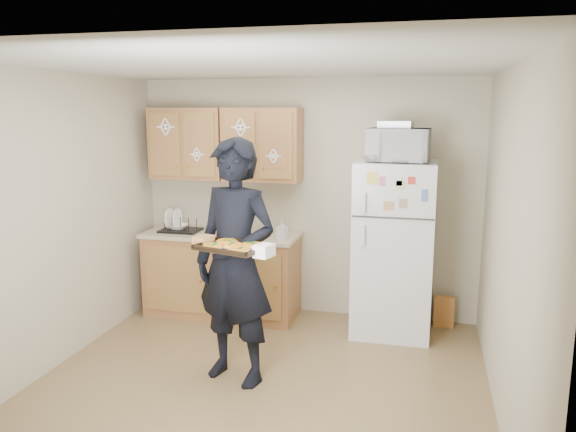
# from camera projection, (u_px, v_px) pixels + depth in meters

# --- Properties ---
(floor) EXTENTS (3.60, 3.60, 0.00)m
(floor) POSITION_uv_depth(u_px,v_px,m) (258.00, 387.00, 4.49)
(floor) COLOR brown
(floor) RESTS_ON ground
(ceiling) EXTENTS (3.60, 3.60, 0.00)m
(ceiling) POSITION_uv_depth(u_px,v_px,m) (255.00, 65.00, 4.02)
(ceiling) COLOR silver
(ceiling) RESTS_ON wall_back
(wall_back) EXTENTS (3.60, 0.04, 2.50)m
(wall_back) POSITION_uv_depth(u_px,v_px,m) (306.00, 198.00, 5.97)
(wall_back) COLOR #B0A88F
(wall_back) RESTS_ON floor
(wall_front) EXTENTS (3.60, 0.04, 2.50)m
(wall_front) POSITION_uv_depth(u_px,v_px,m) (140.00, 319.00, 2.54)
(wall_front) COLOR #B0A88F
(wall_front) RESTS_ON floor
(wall_left) EXTENTS (0.04, 3.60, 2.50)m
(wall_left) POSITION_uv_depth(u_px,v_px,m) (51.00, 223.00, 4.68)
(wall_left) COLOR #B0A88F
(wall_left) RESTS_ON floor
(wall_right) EXTENTS (0.04, 3.60, 2.50)m
(wall_right) POSITION_uv_depth(u_px,v_px,m) (509.00, 248.00, 3.83)
(wall_right) COLOR #B0A88F
(wall_right) RESTS_ON floor
(refrigerator) EXTENTS (0.75, 0.70, 1.70)m
(refrigerator) POSITION_uv_depth(u_px,v_px,m) (393.00, 248.00, 5.47)
(refrigerator) COLOR silver
(refrigerator) RESTS_ON floor
(base_cabinet) EXTENTS (1.60, 0.60, 0.86)m
(base_cabinet) POSITION_uv_depth(u_px,v_px,m) (222.00, 275.00, 6.02)
(base_cabinet) COLOR #9B5C35
(base_cabinet) RESTS_ON floor
(countertop) EXTENTS (1.64, 0.64, 0.04)m
(countertop) POSITION_uv_depth(u_px,v_px,m) (221.00, 235.00, 5.94)
(countertop) COLOR #C7B099
(countertop) RESTS_ON base_cabinet
(upper_cab_left) EXTENTS (0.80, 0.33, 0.75)m
(upper_cab_left) POSITION_uv_depth(u_px,v_px,m) (189.00, 144.00, 5.99)
(upper_cab_left) COLOR #9B5C35
(upper_cab_left) RESTS_ON wall_back
(upper_cab_right) EXTENTS (0.80, 0.33, 0.75)m
(upper_cab_right) POSITION_uv_depth(u_px,v_px,m) (262.00, 145.00, 5.79)
(upper_cab_right) COLOR #9B5C35
(upper_cab_right) RESTS_ON wall_back
(cereal_box) EXTENTS (0.20, 0.07, 0.32)m
(cereal_box) POSITION_uv_depth(u_px,v_px,m) (444.00, 312.00, 5.71)
(cereal_box) COLOR gold
(cereal_box) RESTS_ON floor
(person) EXTENTS (0.82, 0.66, 1.98)m
(person) POSITION_uv_depth(u_px,v_px,m) (235.00, 262.00, 4.46)
(person) COLOR black
(person) RESTS_ON floor
(baking_tray) EXTENTS (0.57, 0.48, 0.04)m
(baking_tray) POSITION_uv_depth(u_px,v_px,m) (233.00, 247.00, 4.12)
(baking_tray) COLOR black
(baking_tray) RESTS_ON person
(pizza_front_left) EXTENTS (0.16, 0.16, 0.02)m
(pizza_front_left) POSITION_uv_depth(u_px,v_px,m) (214.00, 245.00, 4.11)
(pizza_front_left) COLOR yellow
(pizza_front_left) RESTS_ON baking_tray
(pizza_front_right) EXTENTS (0.16, 0.16, 0.02)m
(pizza_front_right) POSITION_uv_depth(u_px,v_px,m) (239.00, 249.00, 4.00)
(pizza_front_right) COLOR yellow
(pizza_front_right) RESTS_ON baking_tray
(pizza_back_left) EXTENTS (0.16, 0.16, 0.02)m
(pizza_back_left) POSITION_uv_depth(u_px,v_px,m) (227.00, 241.00, 4.25)
(pizza_back_left) COLOR yellow
(pizza_back_left) RESTS_ON baking_tray
(pizza_back_right) EXTENTS (0.16, 0.16, 0.02)m
(pizza_back_right) POSITION_uv_depth(u_px,v_px,m) (252.00, 245.00, 4.13)
(pizza_back_right) COLOR yellow
(pizza_back_right) RESTS_ON baking_tray
(pizza_center) EXTENTS (0.16, 0.16, 0.02)m
(pizza_center) POSITION_uv_depth(u_px,v_px,m) (233.00, 245.00, 4.12)
(pizza_center) COLOR yellow
(pizza_center) RESTS_ON baking_tray
(microwave) EXTENTS (0.59, 0.42, 0.31)m
(microwave) POSITION_uv_depth(u_px,v_px,m) (398.00, 145.00, 5.23)
(microwave) COLOR silver
(microwave) RESTS_ON refrigerator
(foil_pan) EXTENTS (0.33, 0.25, 0.07)m
(foil_pan) POSITION_uv_depth(u_px,v_px,m) (396.00, 125.00, 5.23)
(foil_pan) COLOR #B2B3BA
(foil_pan) RESTS_ON microwave
(dish_rack) EXTENTS (0.41, 0.31, 0.16)m
(dish_rack) POSITION_uv_depth(u_px,v_px,m) (180.00, 224.00, 6.00)
(dish_rack) COLOR black
(dish_rack) RESTS_ON countertop
(bowl) EXTENTS (0.24, 0.24, 0.05)m
(bowl) POSITION_uv_depth(u_px,v_px,m) (178.00, 227.00, 6.01)
(bowl) COLOR white
(bowl) RESTS_ON dish_rack
(soap_bottle) EXTENTS (0.11, 0.11, 0.20)m
(soap_bottle) POSITION_uv_depth(u_px,v_px,m) (282.00, 230.00, 5.61)
(soap_bottle) COLOR silver
(soap_bottle) RESTS_ON countertop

